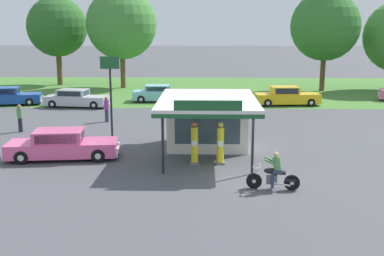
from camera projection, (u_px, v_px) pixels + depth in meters
The scene contains 17 objects.
ground_plane at pixel (247, 177), 21.04m from camera, with size 300.00×300.00×0.00m, color #4C4C51.
grass_verge_strip at pixel (223, 90), 50.38m from camera, with size 120.00×24.00×0.01m, color #477A33.
service_station_kiosk at pixel (207, 117), 25.67m from camera, with size 4.91×7.36×3.39m.
gas_pump_nearside at pixel (195, 144), 22.95m from camera, with size 0.44×0.44×2.08m.
gas_pump_offside at pixel (220, 145), 22.92m from camera, with size 0.44×0.44×2.06m.
motorcycle_with_rider at pixel (274, 174), 19.34m from camera, with size 2.16×0.70×1.58m.
featured_classic_sedan at pixel (62, 145), 23.91m from camera, with size 5.73×2.53×1.46m.
parked_car_back_row_left at pixel (160, 94), 42.25m from camera, with size 5.02×2.09×1.46m.
parked_car_back_row_right at pixel (7, 97), 40.38m from camera, with size 5.80×2.91×1.50m.
parked_car_second_row_spare at pixel (287, 97), 40.30m from camera, with size 5.66×2.26×1.58m.
parked_car_back_row_centre_left at pixel (76, 99), 39.37m from camera, with size 5.52×2.43×1.45m.
bystander_leaning_by_kiosk at pixel (20, 117), 29.97m from camera, with size 0.34×0.34×1.74m.
bystander_admiring_sedan at pixel (107, 109), 33.16m from camera, with size 0.34×0.34×1.74m.
tree_oak_far_right at pixel (326, 27), 48.01m from camera, with size 6.97×6.97×10.05m.
tree_oak_far_left at pixel (123, 25), 50.61m from camera, with size 7.47×7.47×10.52m.
tree_oak_right at pixel (58, 28), 53.25m from camera, with size 6.66×6.66×9.83m.
roadside_pole_sign at pixel (110, 84), 27.22m from camera, with size 1.10×0.12×4.85m.
Camera 1 is at (-1.86, -20.20, 6.49)m, focal length 44.75 mm.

